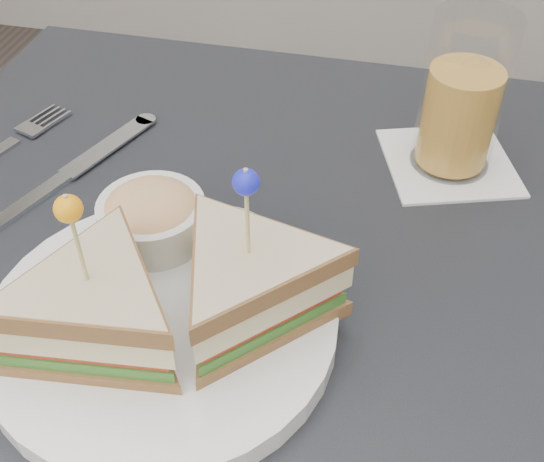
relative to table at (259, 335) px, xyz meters
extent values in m
cube|color=black|center=(0.00, 0.00, 0.06)|extent=(0.80, 0.80, 0.03)
cylinder|color=black|center=(-0.35, 0.35, -0.31)|extent=(0.04, 0.04, 0.72)
cylinder|color=black|center=(0.35, 0.35, -0.31)|extent=(0.04, 0.04, 0.72)
cylinder|color=white|center=(-0.06, -0.07, 0.08)|extent=(0.37, 0.37, 0.02)
cylinder|color=white|center=(-0.06, -0.07, 0.10)|extent=(0.37, 0.37, 0.01)
cylinder|color=#D4C67A|center=(-0.09, -0.11, 0.20)|extent=(0.00, 0.00, 0.09)
sphere|color=orange|center=(-0.09, -0.11, 0.23)|extent=(0.02, 0.02, 0.02)
cylinder|color=#D4C67A|center=(0.01, -0.06, 0.20)|extent=(0.00, 0.00, 0.09)
sphere|color=#1A20C7|center=(0.01, -0.06, 0.23)|extent=(0.02, 0.02, 0.02)
cylinder|color=white|center=(-0.10, 0.01, 0.11)|extent=(0.12, 0.12, 0.04)
ellipsoid|color=#E0B772|center=(-0.10, 0.01, 0.13)|extent=(0.11, 0.11, 0.04)
cube|color=silver|center=(-0.30, 0.16, 0.08)|extent=(0.03, 0.03, 0.00)
cube|color=silver|center=(-0.24, 0.05, 0.08)|extent=(0.05, 0.10, 0.01)
cube|color=silver|center=(-0.20, 0.15, 0.08)|extent=(0.06, 0.12, 0.00)
cylinder|color=silver|center=(-0.18, 0.20, 0.08)|extent=(0.03, 0.03, 0.00)
cube|color=white|center=(0.15, 0.21, 0.08)|extent=(0.16, 0.16, 0.00)
cylinder|color=gold|center=(0.15, 0.21, 0.13)|extent=(0.09, 0.09, 0.10)
cylinder|color=white|center=(0.15, 0.21, 0.16)|extent=(0.10, 0.10, 0.16)
cube|color=white|center=(0.16, 0.22, 0.18)|extent=(0.03, 0.03, 0.02)
cube|color=white|center=(0.14, 0.20, 0.18)|extent=(0.02, 0.02, 0.02)
camera|label=1|loc=(0.10, -0.39, 0.51)|focal=45.00mm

